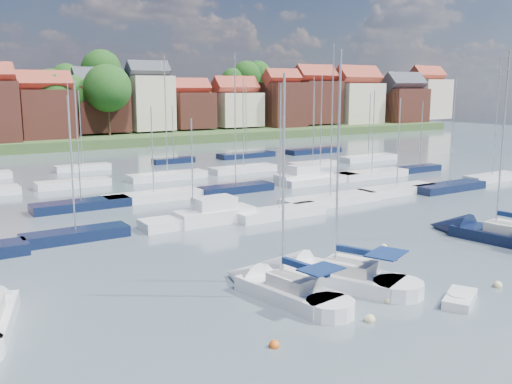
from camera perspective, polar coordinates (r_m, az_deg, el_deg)
ground at (r=69.63m, az=-8.17°, el=0.79°), size 260.00×260.00×0.00m
sailboat_left at (r=32.80m, az=1.97°, el=-9.62°), size 4.10×10.06×13.37m
sailboat_centre at (r=35.37m, az=6.78°, el=-8.18°), size 6.93×11.22×14.92m
sailboat_navy at (r=47.82m, az=21.92°, el=-3.92°), size 4.59×11.50×15.52m
tender at (r=33.50m, az=19.73°, el=-10.03°), size 3.29×2.64×0.65m
buoy_a at (r=26.82m, az=1.85°, el=-15.25°), size 0.50×0.50×0.50m
buoy_b at (r=29.98m, az=11.31°, el=-12.57°), size 0.55×0.55×0.55m
buoy_c at (r=32.63m, az=13.07°, el=-10.69°), size 0.53×0.53×0.53m
buoy_d at (r=36.94m, az=23.00°, el=-8.74°), size 0.53×0.53×0.53m
buoy_e at (r=42.91m, az=12.66°, el=-5.50°), size 0.46×0.46×0.46m
marina_field at (r=66.08m, az=-4.93°, el=0.72°), size 79.62×41.41×15.93m
far_shore_town at (r=158.35m, az=-21.64°, el=7.25°), size 212.46×90.00×22.27m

